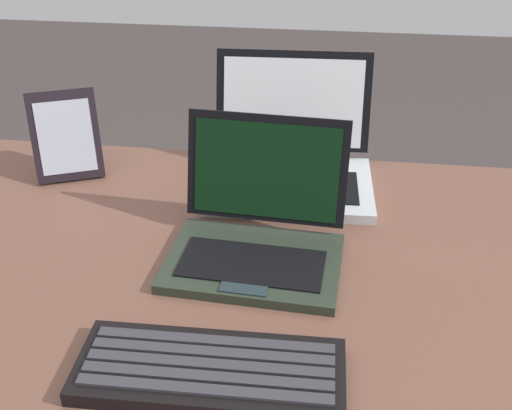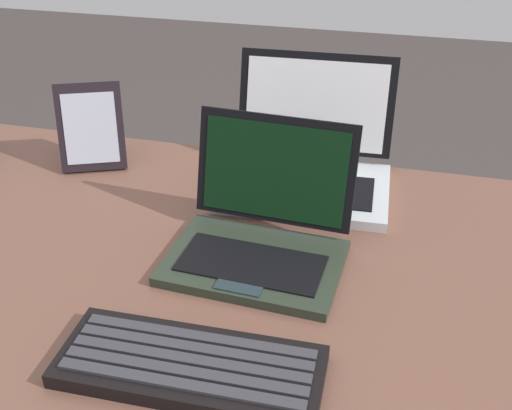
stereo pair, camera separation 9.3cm
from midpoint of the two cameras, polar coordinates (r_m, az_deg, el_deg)
name	(u,v)px [view 2 (the right image)]	position (r m, az deg, el deg)	size (l,w,h in m)	color
desk	(234,316)	(1.08, 0.47, -10.15)	(1.71, 0.80, 0.73)	brown
laptop_front	(260,234)	(1.01, 3.05, -2.72)	(0.29, 0.25, 0.21)	#2B3528
laptop_rear	(308,163)	(1.22, 6.90, 3.77)	(0.33, 0.29, 0.23)	silver
external_keyboard	(190,366)	(0.83, -2.72, -14.55)	(0.34, 0.14, 0.03)	black
photo_frame	(91,128)	(1.29, -12.84, 6.83)	(0.14, 0.11, 0.17)	black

